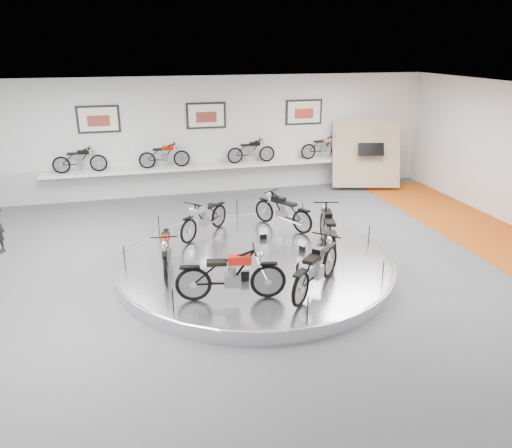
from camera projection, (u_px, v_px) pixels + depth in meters
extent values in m
plane|color=#515153|center=(258.00, 275.00, 11.45)|extent=(16.00, 16.00, 0.00)
plane|color=white|center=(259.00, 96.00, 10.08)|extent=(16.00, 16.00, 0.00)
plane|color=silver|center=(207.00, 136.00, 17.13)|extent=(16.00, 0.00, 16.00)
plane|color=silver|center=(460.00, 407.00, 4.40)|extent=(16.00, 0.00, 16.00)
cube|color=#B65C16|center=(509.00, 246.00, 13.05)|extent=(2.40, 12.60, 0.01)
cube|color=#BCBCBA|center=(208.00, 177.00, 17.61)|extent=(15.68, 0.04, 1.10)
cylinder|color=silver|center=(255.00, 264.00, 11.67)|extent=(6.40, 6.40, 0.30)
torus|color=#B2B2BA|center=(255.00, 259.00, 11.63)|extent=(6.40, 6.40, 0.10)
cube|color=silver|center=(209.00, 166.00, 17.20)|extent=(11.00, 0.55, 0.10)
cube|color=white|center=(98.00, 119.00, 16.03)|extent=(1.35, 0.06, 0.88)
cube|color=white|center=(206.00, 116.00, 16.86)|extent=(1.35, 0.06, 0.88)
cube|color=white|center=(304.00, 112.00, 17.68)|extent=(1.35, 0.06, 0.88)
cube|color=tan|center=(366.00, 154.00, 17.89)|extent=(2.56, 1.52, 2.30)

